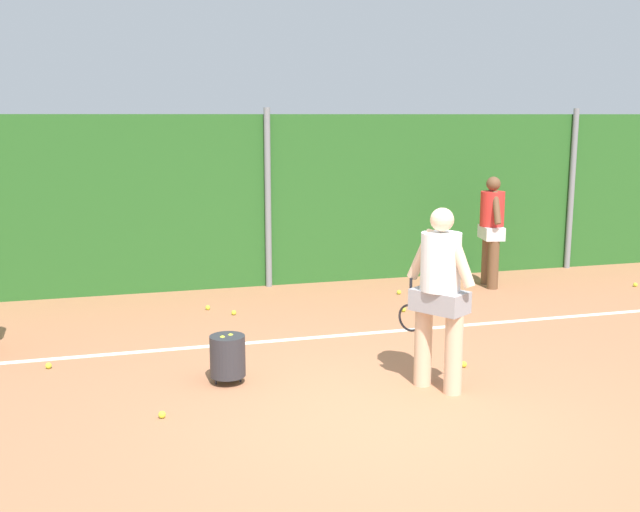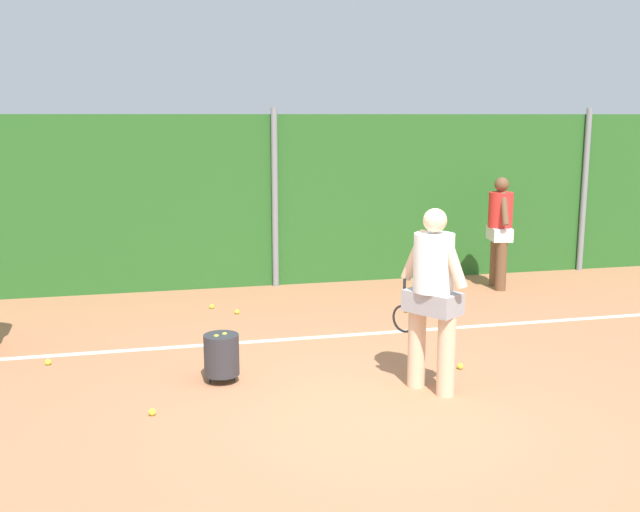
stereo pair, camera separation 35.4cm
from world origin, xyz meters
TOP-DOWN VIEW (x-y plane):
  - ground_plane at (0.00, 1.63)m, footprint 28.96×28.96m
  - hedge_fence_backdrop at (0.00, 5.57)m, footprint 18.82×0.25m
  - fence_post_center at (0.00, 5.40)m, footprint 0.10×0.10m
  - fence_post_right at (5.43, 5.40)m, footprint 0.10×0.10m
  - court_baseline_paint at (0.00, 2.50)m, footprint 13.76×0.10m
  - player_foreground_near at (0.69, 0.50)m, footprint 0.57×0.69m
  - player_backcourt_far at (3.39, 4.46)m, footprint 0.40×0.72m
  - ball_hopper at (-1.30, 1.22)m, footprint 0.36×0.36m
  - tennis_ball_1 at (5.61, 3.79)m, footprint 0.07×0.07m
  - tennis_ball_2 at (1.48, 3.35)m, footprint 0.07×0.07m
  - tennis_ball_3 at (-0.82, 3.82)m, footprint 0.07×0.07m
  - tennis_ball_5 at (-2.01, 0.49)m, footprint 0.07×0.07m
  - tennis_ball_6 at (-3.09, 2.18)m, footprint 0.07×0.07m
  - tennis_ball_8 at (1.80, 4.33)m, footprint 0.07×0.07m
  - tennis_ball_10 at (1.24, 1.02)m, footprint 0.07×0.07m
  - tennis_ball_12 at (-1.13, 4.19)m, footprint 0.07×0.07m

SIDE VIEW (x-z plane):
  - ground_plane at x=0.00m, z-range 0.00..0.00m
  - court_baseline_paint at x=0.00m, z-range 0.00..0.01m
  - tennis_ball_1 at x=5.61m, z-range 0.00..0.07m
  - tennis_ball_2 at x=1.48m, z-range 0.00..0.07m
  - tennis_ball_3 at x=-0.82m, z-range 0.00..0.07m
  - tennis_ball_5 at x=-2.01m, z-range 0.00..0.07m
  - tennis_ball_6 at x=-3.09m, z-range 0.00..0.07m
  - tennis_ball_8 at x=1.80m, z-range 0.00..0.07m
  - tennis_ball_10 at x=1.24m, z-range 0.00..0.07m
  - tennis_ball_12 at x=-1.13m, z-range 0.00..0.07m
  - ball_hopper at x=-1.30m, z-range 0.03..0.55m
  - player_backcourt_far at x=3.39m, z-range 0.11..1.86m
  - player_foreground_near at x=0.69m, z-range 0.11..1.93m
  - hedge_fence_backdrop at x=0.00m, z-range 0.00..2.70m
  - fence_post_center at x=0.00m, z-range 0.00..2.80m
  - fence_post_right at x=5.43m, z-range 0.00..2.80m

